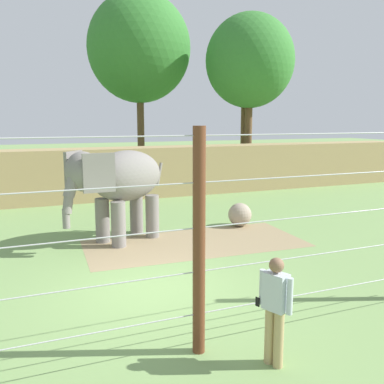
{
  "coord_description": "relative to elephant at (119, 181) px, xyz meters",
  "views": [
    {
      "loc": [
        -2.52,
        -8.45,
        3.63
      ],
      "look_at": [
        2.39,
        3.65,
        1.4
      ],
      "focal_mm": 39.67,
      "sensor_mm": 36.0,
      "label": 1
    }
  ],
  "objects": [
    {
      "name": "tree_behind_wall",
      "position": [
        4.47,
        13.85,
        6.07
      ],
      "size": [
        6.26,
        6.26,
        11.23
      ],
      "color": "brown",
      "rests_on": "ground"
    },
    {
      "name": "ground_plane",
      "position": [
        -0.15,
        -3.83,
        -1.85
      ],
      "size": [
        120.0,
        120.0,
        0.0
      ],
      "primitive_type": "plane",
      "color": "#759956"
    },
    {
      "name": "tree_far_left",
      "position": [
        9.99,
        10.01,
        5.11
      ],
      "size": [
        5.12,
        5.12,
        9.68
      ],
      "color": "brown",
      "rests_on": "ground"
    },
    {
      "name": "zookeeper",
      "position": [
        0.65,
        -7.33,
        -0.92
      ],
      "size": [
        0.36,
        0.56,
        1.67
      ],
      "color": "tan",
      "rests_on": "ground"
    },
    {
      "name": "elephant",
      "position": [
        0.0,
        0.0,
        0.0
      ],
      "size": [
        3.44,
        2.56,
        2.79
      ],
      "color": "gray",
      "rests_on": "ground"
    },
    {
      "name": "cable_fence",
      "position": [
        -0.18,
        -6.57,
        -0.06
      ],
      "size": [
        11.7,
        0.19,
        3.54
      ],
      "color": "brown",
      "rests_on": "ground"
    },
    {
      "name": "dirt_patch",
      "position": [
        2.0,
        -0.97,
        -1.85
      ],
      "size": [
        6.57,
        3.32,
        0.01
      ],
      "primitive_type": "cube",
      "rotation": [
        0.0,
        0.0,
        -0.04
      ],
      "color": "#937F5B",
      "rests_on": "ground"
    },
    {
      "name": "embankment_wall",
      "position": [
        -0.15,
        7.28,
        -0.68
      ],
      "size": [
        36.0,
        1.8,
        2.35
      ],
      "primitive_type": "cube",
      "color": "tan",
      "rests_on": "ground"
    },
    {
      "name": "tree_right_of_centre",
      "position": [
        10.06,
        10.62,
        5.15
      ],
      "size": [
        4.36,
        4.36,
        9.34
      ],
      "color": "brown",
      "rests_on": "ground"
    },
    {
      "name": "enrichment_ball",
      "position": [
        4.22,
        0.31,
        -1.45
      ],
      "size": [
        0.81,
        0.81,
        0.81
      ],
      "primitive_type": "sphere",
      "color": "gray",
      "rests_on": "ground"
    }
  ]
}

